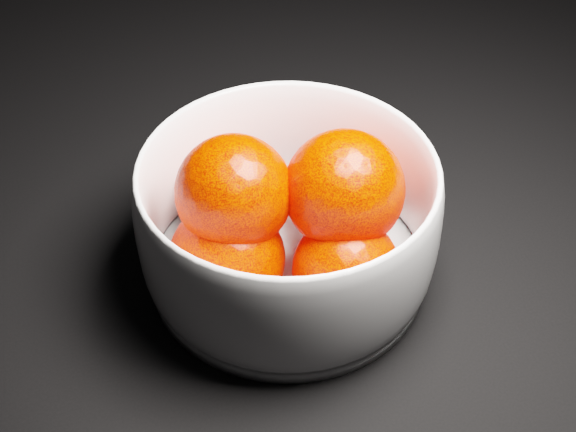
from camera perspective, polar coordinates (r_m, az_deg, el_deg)
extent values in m
cylinder|color=white|center=(0.66, 0.00, -3.65)|extent=(0.22, 0.22, 0.01)
sphere|color=#FF1B00|center=(0.66, 3.60, 2.13)|extent=(0.09, 0.09, 0.09)
sphere|color=#FF1B00|center=(0.66, -3.72, 2.10)|extent=(0.08, 0.08, 0.08)
sphere|color=#FF1B00|center=(0.60, -4.34, -3.01)|extent=(0.09, 0.09, 0.09)
sphere|color=#FF1B00|center=(0.59, 4.13, -3.77)|extent=(0.08, 0.08, 0.08)
sphere|color=#FF1B00|center=(0.58, -3.86, 1.68)|extent=(0.09, 0.09, 0.09)
sphere|color=#FF1B00|center=(0.58, 4.01, 1.88)|extent=(0.09, 0.09, 0.09)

